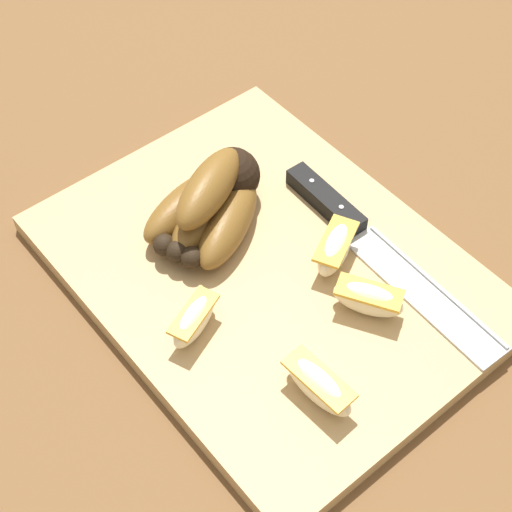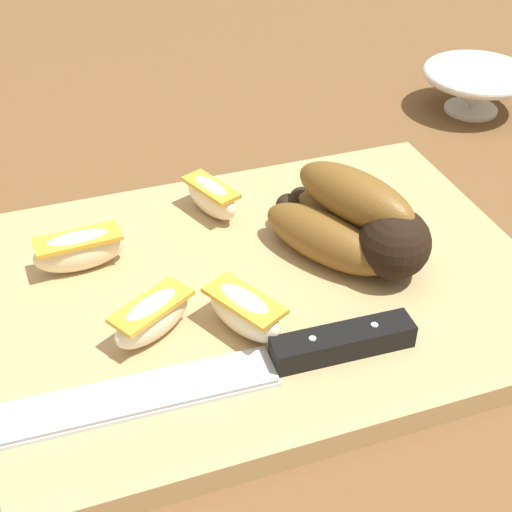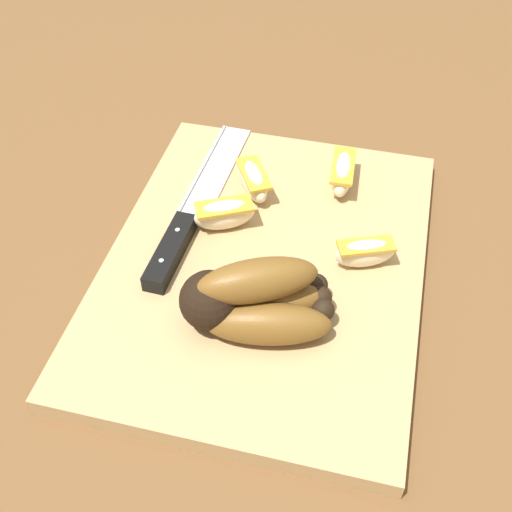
{
  "view_description": "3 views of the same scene",
  "coord_description": "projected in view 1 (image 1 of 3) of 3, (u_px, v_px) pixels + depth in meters",
  "views": [
    {
      "loc": [
        -0.37,
        0.33,
        0.63
      ],
      "look_at": [
        -0.01,
        0.03,
        0.05
      ],
      "focal_mm": 56.48,
      "sensor_mm": 36.0,
      "label": 1
    },
    {
      "loc": [
        -0.16,
        -0.39,
        0.37
      ],
      "look_at": [
        -0.02,
        0.02,
        0.04
      ],
      "focal_mm": 50.73,
      "sensor_mm": 36.0,
      "label": 2
    },
    {
      "loc": [
        0.43,
        0.12,
        0.5
      ],
      "look_at": [
        0.01,
        0.01,
        0.05
      ],
      "focal_mm": 45.34,
      "sensor_mm": 36.0,
      "label": 3
    }
  ],
  "objects": [
    {
      "name": "ground_plane",
      "position": [
        274.0,
        262.0,
        0.8
      ],
      "size": [
        6.0,
        6.0,
        0.0
      ],
      "primitive_type": "plane",
      "color": "brown"
    },
    {
      "name": "cutting_board",
      "position": [
        267.0,
        271.0,
        0.78
      ],
      "size": [
        0.42,
        0.32,
        0.02
      ],
      "primitive_type": "cube",
      "color": "tan",
      "rests_on": "ground_plane"
    },
    {
      "name": "banana_bunch",
      "position": [
        211.0,
        203.0,
        0.78
      ],
      "size": [
        0.12,
        0.14,
        0.07
      ],
      "color": "black",
      "rests_on": "cutting_board"
    },
    {
      "name": "chefs_knife",
      "position": [
        358.0,
        231.0,
        0.79
      ],
      "size": [
        0.28,
        0.04,
        0.02
      ],
      "color": "silver",
      "rests_on": "cutting_board"
    },
    {
      "name": "apple_wedge_near",
      "position": [
        194.0,
        320.0,
        0.71
      ],
      "size": [
        0.04,
        0.06,
        0.03
      ],
      "color": "beige",
      "rests_on": "cutting_board"
    },
    {
      "name": "apple_wedge_middle",
      "position": [
        335.0,
        248.0,
        0.76
      ],
      "size": [
        0.05,
        0.07,
        0.03
      ],
      "color": "beige",
      "rests_on": "cutting_board"
    },
    {
      "name": "apple_wedge_far",
      "position": [
        318.0,
        385.0,
        0.67
      ],
      "size": [
        0.07,
        0.03,
        0.03
      ],
      "color": "beige",
      "rests_on": "cutting_board"
    },
    {
      "name": "apple_wedge_extra",
      "position": [
        368.0,
        299.0,
        0.72
      ],
      "size": [
        0.07,
        0.05,
        0.03
      ],
      "color": "beige",
      "rests_on": "cutting_board"
    }
  ]
}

